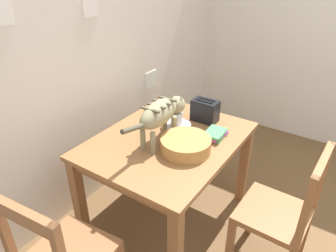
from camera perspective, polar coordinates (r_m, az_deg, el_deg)
wall_rear at (r=2.49m, az=-15.21°, el=12.88°), size 4.48×0.11×2.50m
dining_table at (r=2.28m, az=0.00°, el=-4.21°), size 1.16×0.91×0.74m
cat at (r=2.11m, az=-1.16°, el=2.36°), size 0.67×0.16×0.31m
saucer_bowl at (r=2.35m, az=1.53°, el=-0.06°), size 0.22×0.22×0.04m
coffee_mug at (r=2.32m, az=1.60°, el=1.39°), size 0.13×0.08×0.09m
magazine at (r=2.56m, az=-0.93°, el=2.11°), size 0.27×0.24×0.01m
book_stack at (r=2.26m, az=8.49°, el=-1.47°), size 0.19×0.14×0.05m
wicker_basket at (r=2.08m, az=3.22°, el=-3.38°), size 0.34×0.34×0.09m
toaster at (r=2.45m, az=6.72°, el=2.78°), size 0.12×0.20×0.18m
wooden_chair_near at (r=2.16m, az=19.68°, el=-14.78°), size 0.43×0.43×0.95m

